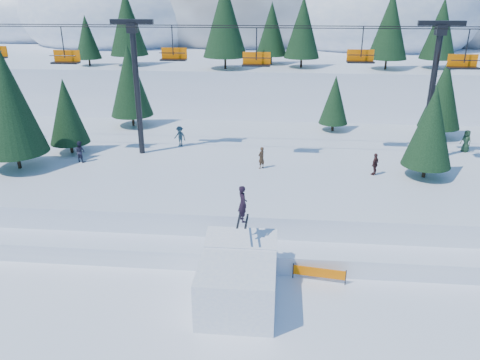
# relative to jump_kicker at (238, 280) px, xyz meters

# --- Properties ---
(ground) EXTENTS (160.00, 160.00, 0.00)m
(ground) POSITION_rel_jump_kicker_xyz_m (-0.32, -2.31, -1.37)
(ground) COLOR white
(ground) RESTS_ON ground
(mid_shelf) EXTENTS (70.00, 22.00, 2.50)m
(mid_shelf) POSITION_rel_jump_kicker_xyz_m (-0.32, 15.69, -0.12)
(mid_shelf) COLOR white
(mid_shelf) RESTS_ON ground
(berm) EXTENTS (70.00, 6.00, 1.10)m
(berm) POSITION_rel_jump_kicker_xyz_m (-0.32, 5.69, -0.82)
(berm) COLOR white
(berm) RESTS_ON ground
(mountain_ridge) EXTENTS (119.00, 60.08, 26.46)m
(mountain_ridge) POSITION_rel_jump_kicker_xyz_m (-5.40, 71.05, 8.27)
(mountain_ridge) COLOR white
(mountain_ridge) RESTS_ON ground
(jump_kicker) EXTENTS (3.69, 5.04, 5.78)m
(jump_kicker) POSITION_rel_jump_kicker_xyz_m (0.00, 0.00, 0.00)
(jump_kicker) COLOR white
(jump_kicker) RESTS_ON ground
(chairlift) EXTENTS (46.96, 3.21, 10.28)m
(chairlift) POSITION_rel_jump_kicker_xyz_m (0.25, 15.74, 7.95)
(chairlift) COLOR black
(chairlift) RESTS_ON mid_shelf
(conifer_stand) EXTENTS (63.81, 16.81, 9.15)m
(conifer_stand) POSITION_rel_jump_kicker_xyz_m (0.83, 16.14, 5.52)
(conifer_stand) COLOR black
(conifer_stand) RESTS_ON mid_shelf
(distant_skiers) EXTENTS (31.14, 7.09, 1.80)m
(distant_skiers) POSITION_rel_jump_kicker_xyz_m (0.43, 15.66, 1.97)
(distant_skiers) COLOR #283F49
(distant_skiers) RESTS_ON mid_shelf
(banner_near) EXTENTS (2.83, 0.44, 0.90)m
(banner_near) POSITION_rel_jump_kicker_xyz_m (4.16, 2.31, -0.83)
(banner_near) COLOR black
(banner_near) RESTS_ON ground
(banner_far) EXTENTS (2.83, 0.44, 0.90)m
(banner_far) POSITION_rel_jump_kicker_xyz_m (9.50, 3.72, -0.83)
(banner_far) COLOR black
(banner_far) RESTS_ON ground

